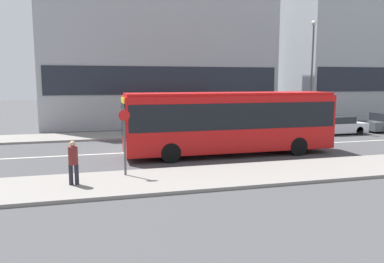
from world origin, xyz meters
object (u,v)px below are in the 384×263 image
parked_car_0 (338,126)px  pedestrian_near_stop (73,160)px  bus_stop_sign (125,136)px  street_lamp (312,65)px  city_bus (230,119)px

parked_car_0 → pedestrian_near_stop: size_ratio=2.43×
parked_car_0 → bus_stop_sign: bus_stop_sign is taller
parked_car_0 → bus_stop_sign: (-16.07, -8.56, 1.08)m
parked_car_0 → street_lamp: street_lamp is taller
city_bus → pedestrian_near_stop: bearing=-150.8°
pedestrian_near_stop → bus_stop_sign: size_ratio=0.60×
street_lamp → pedestrian_near_stop: bearing=-146.0°
parked_car_0 → pedestrian_near_stop: pedestrian_near_stop is taller
city_bus → parked_car_0: 11.64m
city_bus → parked_car_0: bearing=26.3°
bus_stop_sign → pedestrian_near_stop: bearing=-154.4°
bus_stop_sign → street_lamp: bearing=35.0°
bus_stop_sign → parked_car_0: bearing=28.1°
parked_car_0 → bus_stop_sign: size_ratio=1.46×
parked_car_0 → pedestrian_near_stop: 20.35m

